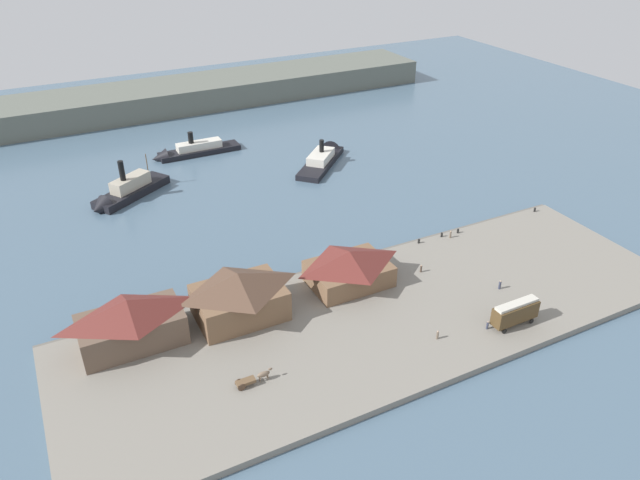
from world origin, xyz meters
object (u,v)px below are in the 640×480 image
(pedestrian_by_tram, at_px, (437,335))
(mooring_post_center_east, at_px, (535,210))
(ferry_shed_east_terminal, at_px, (239,295))
(pedestrian_near_east_shed, at_px, (500,285))
(ferry_shed_customs_shed, at_px, (349,267))
(mooring_post_west, at_px, (458,231))
(ferry_approaching_east, at_px, (324,157))
(ferry_approaching_west, at_px, (189,151))
(mooring_post_center_west, at_px, (442,235))
(horse_cart, at_px, (253,379))
(ferry_shed_central_terminal, at_px, (130,321))
(ferry_mid_harbor, at_px, (125,193))
(pedestrian_walking_east, at_px, (487,325))
(mooring_post_east, at_px, (419,241))
(pedestrian_at_waters_edge, at_px, (421,269))
(street_tram, at_px, (515,312))
(pedestrian_near_cart, at_px, (450,234))

(pedestrian_by_tram, height_order, mooring_post_center_east, pedestrian_by_tram)
(ferry_shed_east_terminal, relative_size, pedestrian_near_east_shed, 8.36)
(pedestrian_near_east_shed, bearing_deg, ferry_shed_customs_shed, 148.82)
(mooring_post_west, relative_size, ferry_approaching_east, 0.04)
(pedestrian_by_tram, xyz_separation_m, mooring_post_center_east, (46.70, 26.08, -0.27))
(mooring_post_center_east, bearing_deg, ferry_approaching_west, 129.83)
(mooring_post_center_west, bearing_deg, horse_cart, -156.43)
(ferry_shed_east_terminal, distance_m, pedestrian_near_east_shed, 47.17)
(ferry_shed_customs_shed, distance_m, ferry_approaching_east, 60.97)
(ferry_shed_central_terminal, relative_size, ferry_mid_harbor, 0.76)
(horse_cart, xyz_separation_m, pedestrian_walking_east, (39.26, -5.80, -0.24))
(mooring_post_east, bearing_deg, ferry_approaching_west, 111.42)
(mooring_post_east, height_order, ferry_mid_harbor, ferry_mid_harbor)
(ferry_shed_customs_shed, relative_size, ferry_approaching_west, 0.59)
(pedestrian_near_east_shed, bearing_deg, ferry_shed_east_terminal, 162.62)
(ferry_shed_east_terminal, bearing_deg, ferry_approaching_west, 79.96)
(ferry_shed_customs_shed, height_order, horse_cart, ferry_shed_customs_shed)
(pedestrian_by_tram, bearing_deg, mooring_post_east, 60.27)
(ferry_mid_harbor, bearing_deg, mooring_post_east, -45.83)
(mooring_post_center_east, bearing_deg, pedestrian_at_waters_edge, -166.97)
(ferry_shed_east_terminal, distance_m, ferry_approaching_east, 72.31)
(mooring_post_center_west, bearing_deg, ferry_shed_east_terminal, -172.56)
(ferry_shed_central_terminal, bearing_deg, pedestrian_at_waters_edge, -4.37)
(street_tram, distance_m, pedestrian_by_tram, 13.96)
(ferry_shed_customs_shed, distance_m, pedestrian_at_waters_edge, 14.64)
(ferry_shed_central_terminal, height_order, ferry_mid_harbor, ferry_mid_harbor)
(ferry_shed_customs_shed, bearing_deg, mooring_post_center_west, 12.97)
(mooring_post_center_east, bearing_deg, pedestrian_near_cart, -178.29)
(pedestrian_at_waters_edge, relative_size, pedestrian_walking_east, 1.02)
(street_tram, bearing_deg, horse_cart, 171.08)
(mooring_post_center_west, bearing_deg, pedestrian_at_waters_edge, -142.41)
(horse_cart, xyz_separation_m, mooring_post_east, (45.47, 22.40, -0.48))
(ferry_shed_central_terminal, bearing_deg, pedestrian_walking_east, -23.67)
(ferry_shed_customs_shed, bearing_deg, street_tram, -51.65)
(mooring_post_west, bearing_deg, mooring_post_east, 178.35)
(street_tram, bearing_deg, ferry_shed_customs_shed, 128.35)
(pedestrian_walking_east, height_order, pedestrian_near_cart, pedestrian_near_cart)
(mooring_post_center_west, distance_m, ferry_mid_harbor, 75.09)
(street_tram, height_order, mooring_post_west, street_tram)
(mooring_post_center_west, xyz_separation_m, ferry_approaching_east, (-1.77, 49.98, -0.42))
(pedestrian_by_tram, height_order, ferry_approaching_west, ferry_approaching_west)
(mooring_post_center_west, height_order, mooring_post_west, same)
(ferry_shed_central_terminal, bearing_deg, pedestrian_by_tram, -26.02)
(pedestrian_at_waters_edge, bearing_deg, pedestrian_near_cart, 31.20)
(ferry_shed_customs_shed, relative_size, street_tram, 1.73)
(ferry_mid_harbor, relative_size, ferry_approaching_west, 0.87)
(ferry_shed_central_terminal, relative_size, pedestrian_near_cart, 10.03)
(ferry_shed_customs_shed, bearing_deg, horse_cart, -147.17)
(pedestrian_near_east_shed, bearing_deg, ferry_approaching_east, 89.60)
(horse_cart, relative_size, ferry_approaching_east, 0.26)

